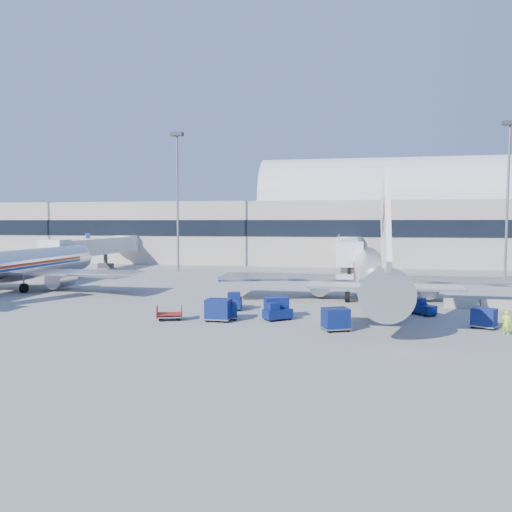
% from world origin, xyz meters
% --- Properties ---
extents(ground, '(260.00, 260.00, 0.00)m').
position_xyz_m(ground, '(0.00, 0.00, 0.00)').
color(ground, gray).
rests_on(ground, ground).
extents(terminal, '(170.00, 28.15, 21.00)m').
position_xyz_m(terminal, '(-13.60, 55.96, 7.52)').
color(terminal, '#B2AA9E').
rests_on(terminal, ground).
extents(airliner_main, '(32.00, 37.26, 12.07)m').
position_xyz_m(airliner_main, '(10.00, 4.51, 2.93)').
color(airliner_main, silver).
rests_on(airliner_main, ground).
extents(airliner_mid, '(32.00, 37.26, 12.07)m').
position_xyz_m(airliner_mid, '(-32.00, 4.51, 2.93)').
color(airliner_mid, silver).
rests_on(airliner_mid, ground).
extents(jetbridge_near, '(4.40, 27.50, 6.25)m').
position_xyz_m(jetbridge_near, '(7.60, 30.81, 3.93)').
color(jetbridge_near, silver).
rests_on(jetbridge_near, ground).
extents(jetbridge_mid, '(4.40, 27.50, 6.25)m').
position_xyz_m(jetbridge_mid, '(-34.40, 30.81, 3.93)').
color(jetbridge_mid, silver).
rests_on(jetbridge_mid, ground).
extents(mast_west, '(2.00, 1.20, 22.60)m').
position_xyz_m(mast_west, '(-20.00, 30.00, 14.79)').
color(mast_west, slate).
rests_on(mast_west, ground).
extents(mast_east, '(2.00, 1.20, 22.60)m').
position_xyz_m(mast_east, '(30.00, 30.00, 14.79)').
color(mast_east, slate).
rests_on(mast_east, ground).
extents(barrier_near, '(3.00, 0.55, 0.90)m').
position_xyz_m(barrier_near, '(18.00, 2.00, 0.45)').
color(barrier_near, '#9E9E96').
rests_on(barrier_near, ground).
extents(barrier_mid, '(3.00, 0.55, 0.90)m').
position_xyz_m(barrier_mid, '(21.30, 2.00, 0.45)').
color(barrier_mid, '#9E9E96').
rests_on(barrier_mid, ground).
extents(tug_lead, '(2.57, 2.37, 1.53)m').
position_xyz_m(tug_lead, '(1.59, -7.05, 0.70)').
color(tug_lead, '#0A1751').
rests_on(tug_lead, ground).
extents(tug_right, '(2.32, 2.47, 1.48)m').
position_xyz_m(tug_right, '(13.92, -2.16, 0.67)').
color(tug_right, '#0A1751').
rests_on(tug_right, ground).
extents(tug_left, '(1.66, 2.75, 1.69)m').
position_xyz_m(tug_left, '(-3.03, -2.72, 0.77)').
color(tug_left, '#0A1751').
rests_on(tug_left, ground).
extents(cart_train_a, '(2.47, 2.18, 1.81)m').
position_xyz_m(cart_train_a, '(1.41, -5.93, 0.97)').
color(cart_train_a, '#0A1751').
rests_on(cart_train_a, ground).
extents(cart_train_b, '(1.99, 1.68, 1.53)m').
position_xyz_m(cart_train_b, '(-2.54, -7.39, 0.82)').
color(cart_train_b, '#0A1751').
rests_on(cart_train_b, ground).
extents(cart_train_c, '(2.15, 1.67, 1.84)m').
position_xyz_m(cart_train_c, '(-3.08, -8.28, 0.98)').
color(cart_train_c, '#0A1751').
rests_on(cart_train_c, ground).
extents(cart_solo_near, '(2.40, 2.16, 1.73)m').
position_xyz_m(cart_solo_near, '(6.54, -10.20, 0.92)').
color(cart_solo_near, '#0A1751').
rests_on(cart_solo_near, ground).
extents(cart_solo_far, '(2.20, 2.04, 1.56)m').
position_xyz_m(cart_solo_far, '(17.80, -7.21, 0.83)').
color(cart_solo_far, '#0A1751').
rests_on(cart_solo_far, ground).
extents(cart_open_red, '(2.48, 2.08, 0.57)m').
position_xyz_m(cart_open_red, '(-7.21, -8.59, 0.41)').
color(cart_open_red, slate).
rests_on(cart_open_red, ground).
extents(ramp_worker, '(0.78, 0.74, 1.79)m').
position_xyz_m(ramp_worker, '(18.81, -9.23, 0.89)').
color(ramp_worker, '#AADE17').
rests_on(ramp_worker, ground).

